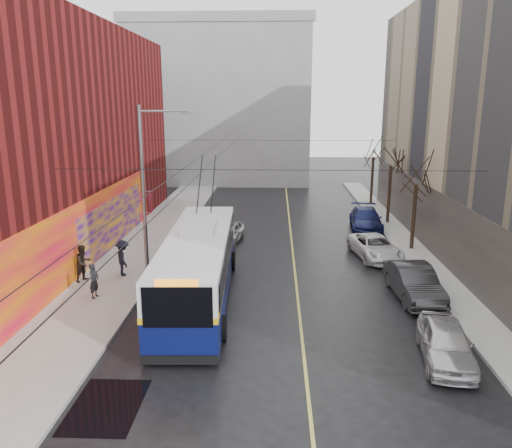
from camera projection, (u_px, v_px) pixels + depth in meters
The scene contains 21 objects.
ground at pixel (262, 389), 16.36m from camera, with size 140.00×140.00×0.00m, color black.
sidewalk_left at pixel (127, 266), 28.30m from camera, with size 4.00×60.00×0.15m, color gray.
sidewalk_right at pixel (430, 270), 27.64m from camera, with size 2.00×60.00×0.15m, color gray.
lane_line at pixel (293, 258), 29.89m from camera, with size 0.12×50.00×0.01m, color #BFB74C.
building_far at pixel (222, 102), 58.07m from camera, with size 20.50×12.10×18.00m.
streetlight_pole at pixel (146, 189), 25.14m from camera, with size 2.65×0.60×9.00m.
catenary_wires at pixel (226, 152), 29.29m from camera, with size 18.00×60.00×0.22m.
tree_near at pixel (417, 172), 30.34m from camera, with size 3.20×3.20×6.40m.
tree_mid at pixel (392, 155), 37.06m from camera, with size 3.20×3.20×6.68m.
tree_far at pixel (374, 148), 43.88m from camera, with size 3.20×3.20×6.57m.
puddle at pixel (106, 406), 15.42m from camera, with size 2.11×3.04×0.01m, color black.
pigeons_flying at pixel (202, 148), 24.28m from camera, with size 1.57×4.24×2.31m.
trolleybus at pixel (198, 265), 23.33m from camera, with size 3.46×13.11×6.16m.
parked_car_a at pixel (446, 342), 17.96m from camera, with size 1.71×4.24×1.45m, color silver.
parked_car_b at pixel (414, 282), 23.68m from camera, with size 1.71×4.89×1.61m, color #2A2A2D.
parked_car_c at pixel (375, 247), 29.87m from camera, with size 2.23×4.84×1.35m, color silver.
parked_car_d at pixel (366, 219), 36.41m from camera, with size 2.18×5.36×1.56m, color #171D50.
following_car at pixel (228, 232), 33.10m from camera, with size 1.63×4.05×1.38m, color #9D9CA1.
pedestrian_a at pixel (94, 281), 23.37m from camera, with size 0.61×0.40×1.67m, color black.
pedestrian_b at pixel (84, 263), 25.54m from camera, with size 0.93×0.73×1.92m, color black.
pedestrian_c at pixel (123, 258), 26.34m from camera, with size 1.25×0.72×1.93m, color black.
Camera 1 is at (0.40, -14.58, 9.18)m, focal length 35.00 mm.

